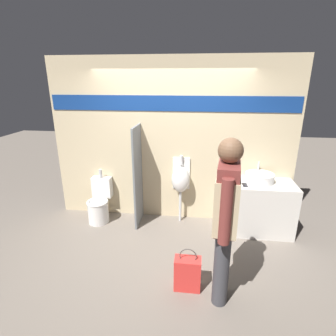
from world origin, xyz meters
name	(u,v)px	position (x,y,z in m)	size (l,w,h in m)	color
ground_plane	(167,233)	(0.00, 0.00, 0.00)	(16.00, 16.00, 0.00)	#70665B
display_wall	(171,142)	(0.00, 0.60, 1.36)	(4.01, 0.07, 2.70)	beige
sink_counter	(260,207)	(1.46, 0.28, 0.41)	(0.98, 0.58, 0.83)	silver
sink_basin	(260,178)	(1.41, 0.34, 0.89)	(0.44, 0.44, 0.27)	white
cell_phone	(245,185)	(1.17, 0.16, 0.83)	(0.07, 0.14, 0.01)	black
divider_near_counter	(138,177)	(-0.52, 0.31, 0.83)	(0.03, 0.53, 1.66)	slate
urinal_near_counter	(181,179)	(0.18, 0.44, 0.76)	(0.30, 0.27, 1.16)	silver
toilet	(99,204)	(-1.21, 0.29, 0.30)	(0.36, 0.52, 0.87)	white
person_in_vest	(226,212)	(0.76, -1.19, 1.06)	(0.29, 0.64, 1.83)	#3D3D42
shopping_bag	(187,273)	(0.39, -1.12, 0.21)	(0.31, 0.17, 0.54)	red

